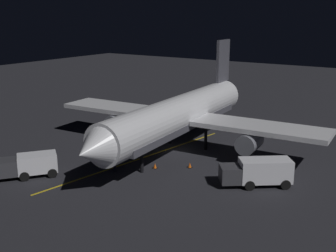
{
  "coord_description": "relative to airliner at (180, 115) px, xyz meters",
  "views": [
    {
      "loc": [
        -24.16,
        38.28,
        15.23
      ],
      "look_at": [
        0.0,
        2.0,
        3.5
      ],
      "focal_mm": 44.55,
      "sensor_mm": 36.0,
      "label": 1
    }
  ],
  "objects": [
    {
      "name": "ground_plane",
      "position": [
        -0.04,
        0.58,
        -4.32
      ],
      "size": [
        180.0,
        180.0,
        0.2
      ],
      "primitive_type": "cube",
      "color": "#242429"
    },
    {
      "name": "apron_guide_stripe",
      "position": [
        2.07,
        4.58,
        -4.21
      ],
      "size": [
        4.52,
        26.35,
        0.01
      ],
      "primitive_type": "cube",
      "rotation": [
        0.0,
        0.0,
        -0.16
      ],
      "color": "gold",
      "rests_on": "ground_plane"
    },
    {
      "name": "airliner",
      "position": [
        0.0,
        0.0,
        0.0
      ],
      "size": [
        32.63,
        34.13,
        11.96
      ],
      "color": "white",
      "rests_on": "ground_plane"
    },
    {
      "name": "baggage_truck",
      "position": [
        7.78,
        14.8,
        -3.07
      ],
      "size": [
        4.94,
        5.57,
        2.19
      ],
      "color": "silver",
      "rests_on": "ground_plane"
    },
    {
      "name": "catering_truck",
      "position": [
        -11.39,
        4.72,
        -2.92
      ],
      "size": [
        6.37,
        5.53,
        2.51
      ],
      "color": "silver",
      "rests_on": "ground_plane"
    },
    {
      "name": "ground_crew_worker",
      "position": [
        1.9,
        9.29,
        -3.33
      ],
      "size": [
        0.4,
        0.4,
        1.74
      ],
      "color": "black",
      "rests_on": "ground_plane"
    },
    {
      "name": "traffic_cone_near_left",
      "position": [
        -3.81,
        4.21,
        -3.97
      ],
      "size": [
        0.5,
        0.5,
        0.55
      ],
      "color": "#EA590F",
      "rests_on": "ground_plane"
    },
    {
      "name": "traffic_cone_near_right",
      "position": [
        -0.94,
        6.34,
        -3.97
      ],
      "size": [
        0.5,
        0.5,
        0.55
      ],
      "color": "#EA590F",
      "rests_on": "ground_plane"
    }
  ]
}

